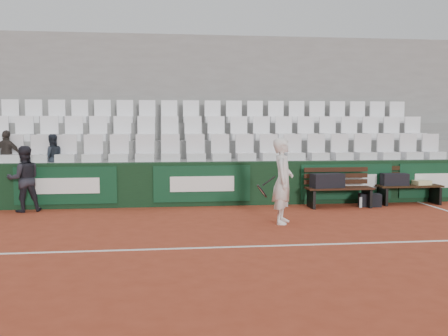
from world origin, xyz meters
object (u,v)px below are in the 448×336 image
sports_bag_left (327,181)px  spectator_c (52,138)px  water_bottle_near (287,200)px  tennis_player (283,181)px  bench_left (339,197)px  water_bottle_far (361,202)px  sports_bag_ground (370,200)px  sports_bag_right (395,179)px  bench_right (409,195)px  ball_kid (24,179)px  spectator_b (6,136)px

sports_bag_left → spectator_c: size_ratio=0.67×
sports_bag_left → water_bottle_near: bearing=165.0°
water_bottle_near → tennis_player: (-0.55, -1.88, 0.66)m
spectator_c → bench_left: bearing=148.6°
tennis_player → water_bottle_near: bearing=73.8°
water_bottle_far → tennis_player: 2.74m
sports_bag_ground → tennis_player: 3.03m
sports_bag_right → tennis_player: 3.63m
sports_bag_right → spectator_c: bearing=173.4°
sports_bag_left → water_bottle_near: (-0.87, 0.23, -0.47)m
bench_right → sports_bag_left: bearing=-173.8°
water_bottle_near → sports_bag_left: bearing=-15.0°
ball_kid → water_bottle_near: bearing=158.4°
sports_bag_left → bench_left: bearing=-0.2°
bench_left → bench_right: size_ratio=1.00×
sports_bag_left → water_bottle_far: 0.90m
bench_right → water_bottle_near: bench_right is taller
bench_left → water_bottle_far: size_ratio=6.29×
bench_left → ball_kid: size_ratio=1.06×
water_bottle_near → ball_kid: ball_kid is taller
bench_right → ball_kid: size_ratio=1.06×
tennis_player → spectator_b: size_ratio=1.36×
sports_bag_left → sports_bag_ground: size_ratio=1.53×
spectator_c → water_bottle_far: bearing=148.3°
ball_kid → water_bottle_far: bearing=155.6°
sports_bag_right → tennis_player: (-3.11, -1.86, 0.22)m
sports_bag_ground → sports_bag_right: bearing=15.5°
bench_right → sports_bag_right: size_ratio=2.51×
sports_bag_right → water_bottle_far: 1.10m
tennis_player → spectator_c: bearing=149.9°
bench_left → sports_bag_right: 1.47m
bench_right → spectator_c: 8.41m
sports_bag_ground → water_bottle_far: (-0.28, -0.14, -0.03)m
sports_bag_right → ball_kid: 8.28m
sports_bag_right → ball_kid: ball_kid is taller
water_bottle_far → sports_bag_left: bearing=171.1°
water_bottle_near → tennis_player: tennis_player is taller
bench_left → sports_bag_right: sports_bag_right is taller
bench_right → tennis_player: tennis_player is taller
bench_left → water_bottle_far: bench_left is taller
sports_bag_left → ball_kid: size_ratio=0.52×
tennis_player → bench_right: bearing=28.3°
sports_bag_right → water_bottle_near: size_ratio=2.13×
sports_bag_left → sports_bag_right: 1.70m
sports_bag_left → sports_bag_ground: 1.12m
ball_kid → sports_bag_ground: bearing=156.8°
spectator_b → spectator_c: 0.99m
water_bottle_far → bench_left: bearing=165.9°
tennis_player → ball_kid: 5.51m
bench_right → sports_bag_right: sports_bag_right is taller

